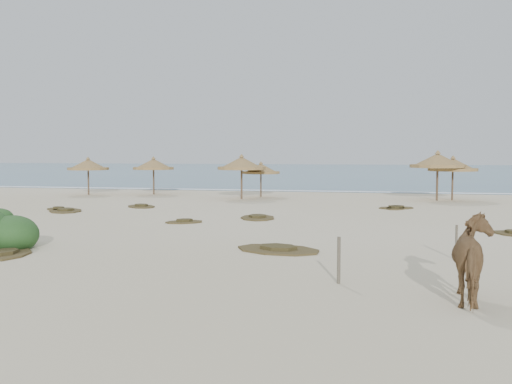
# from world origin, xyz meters

# --- Properties ---
(ground) EXTENTS (160.00, 160.00, 0.00)m
(ground) POSITION_xyz_m (0.00, 0.00, 0.00)
(ground) COLOR beige
(ground) RESTS_ON ground
(ocean) EXTENTS (200.00, 100.00, 0.01)m
(ocean) POSITION_xyz_m (0.00, 75.00, 0.00)
(ocean) COLOR #2B5881
(ocean) RESTS_ON ground
(foam_line) EXTENTS (70.00, 0.60, 0.01)m
(foam_line) POSITION_xyz_m (0.00, 26.00, 0.00)
(foam_line) COLOR white
(foam_line) RESTS_ON ground
(palapa_0) EXTENTS (3.62, 3.62, 2.74)m
(palapa_0) POSITION_xyz_m (-15.24, 18.89, 2.13)
(palapa_0) COLOR brown
(palapa_0) RESTS_ON ground
(palapa_1) EXTENTS (3.30, 3.30, 2.77)m
(palapa_1) POSITION_xyz_m (-10.77, 20.19, 2.15)
(palapa_1) COLOR brown
(palapa_1) RESTS_ON ground
(palapa_2) EXTENTS (4.07, 4.07, 2.95)m
(palapa_2) POSITION_xyz_m (-3.56, 17.55, 2.29)
(palapa_2) COLOR brown
(palapa_2) RESTS_ON ground
(palapa_3) EXTENTS (3.11, 3.11, 2.44)m
(palapa_3) POSITION_xyz_m (-2.68, 19.55, 1.90)
(palapa_3) COLOR brown
(palapa_3) RESTS_ON ground
(palapa_4) EXTENTS (3.79, 3.79, 3.20)m
(palapa_4) POSITION_xyz_m (8.83, 18.90, 2.48)
(palapa_4) COLOR brown
(palapa_4) RESTS_ON ground
(palapa_5) EXTENTS (3.51, 3.51, 2.87)m
(palapa_5) POSITION_xyz_m (9.80, 19.34, 2.22)
(palapa_5) COLOR brown
(palapa_5) RESTS_ON ground
(horse) EXTENTS (1.00, 2.12, 1.78)m
(horse) POSITION_xyz_m (7.19, -6.48, 0.89)
(horse) COLOR olive
(horse) RESTS_ON ground
(fence_post_near) EXTENTS (0.10, 0.10, 1.10)m
(fence_post_near) POSITION_xyz_m (4.33, -5.40, 0.55)
(fence_post_near) COLOR brown
(fence_post_near) RESTS_ON ground
(fence_post_far) EXTENTS (0.08, 0.08, 1.00)m
(fence_post_far) POSITION_xyz_m (7.40, -1.75, 0.50)
(fence_post_far) COLOR brown
(fence_post_far) RESTS_ON ground
(scrub_1) EXTENTS (2.61, 2.95, 0.16)m
(scrub_1) POSITION_xyz_m (-10.58, 7.94, 0.05)
(scrub_1) COLOR brown
(scrub_1) RESTS_ON ground
(scrub_2) EXTENTS (1.99, 1.81, 0.16)m
(scrub_2) POSITION_xyz_m (-3.03, 4.77, 0.05)
(scrub_2) COLOR brown
(scrub_2) RESTS_ON ground
(scrub_3) EXTENTS (2.07, 2.72, 0.16)m
(scrub_3) POSITION_xyz_m (-0.24, 7.02, 0.05)
(scrub_3) COLOR brown
(scrub_3) RESTS_ON ground
(scrub_6) EXTENTS (2.52, 2.61, 0.16)m
(scrub_6) POSITION_xyz_m (-7.74, 10.99, 0.05)
(scrub_6) COLOR brown
(scrub_6) RESTS_ON ground
(scrub_7) EXTENTS (2.39, 2.09, 0.16)m
(scrub_7) POSITION_xyz_m (6.17, 13.16, 0.05)
(scrub_7) COLOR brown
(scrub_7) RESTS_ON ground
(scrub_8) EXTENTS (2.00, 1.91, 0.16)m
(scrub_8) POSITION_xyz_m (-11.43, 8.64, 0.05)
(scrub_8) COLOR brown
(scrub_8) RESTS_ON ground
(scrub_9) EXTENTS (3.15, 2.50, 0.16)m
(scrub_9) POSITION_xyz_m (2.18, -1.31, 0.05)
(scrub_9) COLOR brown
(scrub_9) RESTS_ON ground
(scrub_10) EXTENTS (1.37, 1.70, 0.16)m
(scrub_10) POSITION_xyz_m (6.12, 12.79, 0.05)
(scrub_10) COLOR brown
(scrub_10) RESTS_ON ground
(scrub_11) EXTENTS (1.74, 2.32, 0.16)m
(scrub_11) POSITION_xyz_m (-5.58, -3.85, 0.05)
(scrub_11) COLOR brown
(scrub_11) RESTS_ON ground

